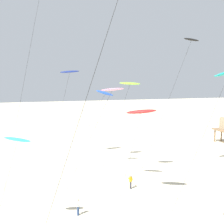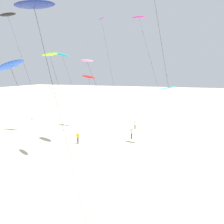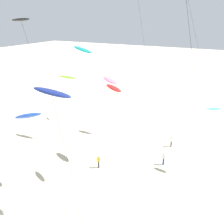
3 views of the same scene
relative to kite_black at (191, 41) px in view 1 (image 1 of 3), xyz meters
name	(u,v)px [view 1 (image 1 of 3)]	position (x,y,z in m)	size (l,w,h in m)	color
ground_plane	(19,217)	(5.54, -21.12, -17.67)	(260.00, 260.00, 0.00)	beige
kite_black	(191,41)	(0.00, 0.00, 0.00)	(1.53, 7.79, 18.17)	black
kite_red	(141,112)	(5.68, -8.92, -8.05)	(2.26, 3.91, 10.01)	red
kite_lime	(130,84)	(-1.75, -7.53, -5.40)	(1.35, 5.35, 12.63)	#8CD833
kite_blue	(105,93)	(-9.03, -8.96, -6.94)	(1.31, 6.47, 11.45)	blue
kite_pink	(112,90)	(1.38, -10.81, -6.01)	(1.99, 6.69, 12.08)	pink
kite_cyan	(17,140)	(8.25, -20.83, -9.71)	(0.83, 3.39, 8.40)	#33BFE0
kite_navy	(70,72)	(-11.59, -13.89, -3.73)	(1.05, 4.87, 14.33)	navy
kite_flyer_nearest	(78,206)	(6.74, -15.69, -16.78)	(0.61, 0.63, 1.67)	navy
kite_flyer_furthest	(131,181)	(2.08, -8.69, -16.78)	(0.71, 0.72, 1.67)	#33333D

